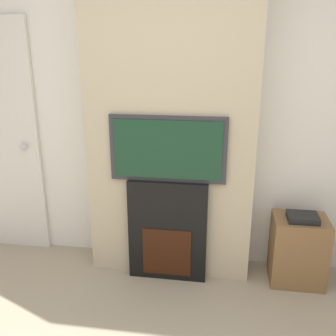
# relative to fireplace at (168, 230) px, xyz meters

# --- Properties ---
(wall_back) EXTENTS (6.00, 0.06, 2.70)m
(wall_back) POSITION_rel_fireplace_xyz_m (0.00, 0.35, 0.94)
(wall_back) COLOR silver
(wall_back) RESTS_ON ground_plane
(chimney_breast) EXTENTS (1.29, 0.31, 2.70)m
(chimney_breast) POSITION_rel_fireplace_xyz_m (0.00, 0.16, 0.94)
(chimney_breast) COLOR #BCAD8E
(chimney_breast) RESTS_ON ground_plane
(fireplace) EXTENTS (0.62, 0.15, 0.83)m
(fireplace) POSITION_rel_fireplace_xyz_m (0.00, 0.00, 0.00)
(fireplace) COLOR black
(fireplace) RESTS_ON ground_plane
(television) EXTENTS (0.87, 0.07, 0.50)m
(television) POSITION_rel_fireplace_xyz_m (0.00, -0.00, 0.67)
(television) COLOR #2D2D33
(television) RESTS_ON fireplace
(media_stand) EXTENTS (0.41, 0.33, 0.60)m
(media_stand) POSITION_rel_fireplace_xyz_m (1.03, 0.08, -0.13)
(media_stand) COLOR brown
(media_stand) RESTS_ON ground_plane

